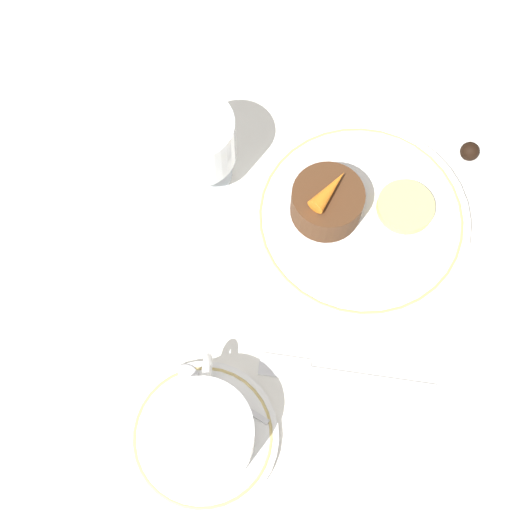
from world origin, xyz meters
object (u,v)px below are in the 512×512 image
at_px(dessert_cake, 327,202).
at_px(wine_glass, 196,142).
at_px(dinner_plate, 360,219).
at_px(fork, 327,373).
at_px(coffee_cup, 202,434).

bearing_deg(dessert_cake, wine_glass, 72.19).
height_order(dinner_plate, fork, dinner_plate).
bearing_deg(wine_glass, coffee_cup, -174.11).
height_order(dinner_plate, wine_glass, wine_glass).
relative_size(coffee_cup, fork, 0.69).
bearing_deg(coffee_cup, wine_glass, 5.89).
relative_size(wine_glass, fork, 0.58).
xyz_separation_m(fork, dessert_cake, (0.17, 0.01, 0.03)).
height_order(dinner_plate, coffee_cup, coffee_cup).
distance_m(dinner_plate, dessert_cake, 0.05).
bearing_deg(fork, wine_glass, 33.79).
bearing_deg(dinner_plate, dessert_cake, 83.10).
xyz_separation_m(coffee_cup, dessert_cake, (0.24, -0.11, -0.01)).
xyz_separation_m(dinner_plate, coffee_cup, (-0.23, 0.14, 0.03)).
bearing_deg(dessert_cake, fork, -177.72).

